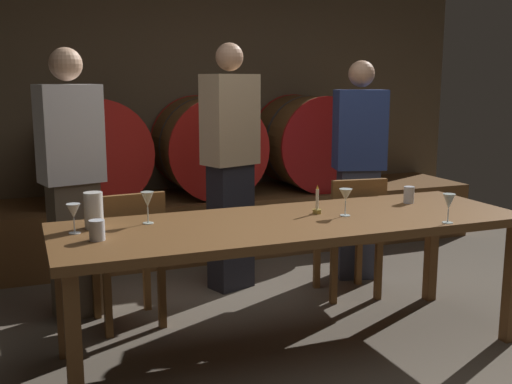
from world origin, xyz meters
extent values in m
plane|color=brown|center=(0.00, 0.00, 0.00)|extent=(7.43, 7.43, 0.00)
cube|color=brown|center=(0.00, 2.99, 1.31)|extent=(5.72, 0.24, 2.61)
cube|color=brown|center=(0.00, 2.44, 0.26)|extent=(5.15, 0.90, 0.53)
cylinder|color=#513319|center=(-1.00, 2.44, 0.97)|extent=(0.88, 0.71, 0.88)
cylinder|color=#B21C16|center=(-1.00, 2.07, 0.97)|extent=(0.89, 0.03, 0.89)
cylinder|color=#B21C16|center=(-1.00, 2.81, 0.97)|extent=(0.89, 0.03, 0.89)
cylinder|color=#2D2D33|center=(-1.00, 2.44, 0.97)|extent=(0.88, 0.04, 0.88)
cylinder|color=brown|center=(0.00, 2.44, 0.97)|extent=(0.88, 0.71, 0.88)
cylinder|color=#B21C16|center=(0.00, 2.07, 0.97)|extent=(0.89, 0.03, 0.89)
cylinder|color=#B21C16|center=(0.00, 2.81, 0.97)|extent=(0.89, 0.03, 0.89)
cylinder|color=#2D2D33|center=(0.00, 2.44, 0.97)|extent=(0.88, 0.04, 0.88)
cylinder|color=brown|center=(1.01, 2.44, 0.97)|extent=(0.88, 0.71, 0.88)
cylinder|color=#9E1411|center=(1.01, 2.07, 0.97)|extent=(0.89, 0.03, 0.89)
cylinder|color=#9E1411|center=(1.01, 2.81, 0.97)|extent=(0.89, 0.03, 0.89)
cylinder|color=#2D2D33|center=(1.01, 2.44, 0.97)|extent=(0.88, 0.04, 0.88)
cube|color=brown|center=(-0.16, 0.26, 0.75)|extent=(2.66, 0.87, 0.05)
cube|color=brown|center=(-1.41, -0.12, 0.36)|extent=(0.07, 0.07, 0.73)
cube|color=brown|center=(1.10, -0.12, 0.36)|extent=(0.07, 0.07, 0.73)
cube|color=brown|center=(-1.41, 0.64, 0.36)|extent=(0.07, 0.07, 0.73)
cube|color=brown|center=(1.10, 0.64, 0.36)|extent=(0.07, 0.07, 0.73)
cube|color=brown|center=(-0.98, 1.00, 0.44)|extent=(0.43, 0.43, 0.04)
cube|color=brown|center=(-0.97, 0.82, 0.67)|extent=(0.40, 0.07, 0.42)
cube|color=brown|center=(-0.83, 1.18, 0.21)|extent=(0.05, 0.05, 0.42)
cube|color=brown|center=(-1.16, 1.15, 0.21)|extent=(0.05, 0.05, 0.42)
cube|color=brown|center=(-0.80, 0.84, 0.21)|extent=(0.05, 0.05, 0.42)
cube|color=brown|center=(-1.14, 0.82, 0.21)|extent=(0.05, 0.05, 0.42)
cube|color=brown|center=(0.61, 0.97, 0.44)|extent=(0.45, 0.45, 0.04)
cube|color=brown|center=(0.58, 0.79, 0.67)|extent=(0.40, 0.09, 0.42)
cube|color=brown|center=(0.79, 1.12, 0.21)|extent=(0.05, 0.05, 0.42)
cube|color=brown|center=(0.46, 1.16, 0.21)|extent=(0.05, 0.05, 0.42)
cube|color=brown|center=(0.75, 0.78, 0.21)|extent=(0.05, 0.05, 0.42)
cube|color=brown|center=(0.42, 0.82, 0.21)|extent=(0.05, 0.05, 0.42)
cube|color=brown|center=(-1.27, 1.26, 0.45)|extent=(0.34, 0.27, 0.90)
cube|color=silver|center=(-1.27, 1.26, 1.21)|extent=(0.43, 0.33, 0.62)
sphere|color=#D8A884|center=(-1.27, 1.26, 1.65)|extent=(0.21, 0.21, 0.21)
cube|color=black|center=(-0.14, 1.40, 0.47)|extent=(0.35, 0.29, 0.94)
cube|color=tan|center=(-0.14, 1.40, 1.27)|extent=(0.44, 0.35, 0.65)
sphere|color=tan|center=(-0.14, 1.40, 1.71)|extent=(0.20, 0.20, 0.20)
cube|color=#33384C|center=(0.87, 1.28, 0.44)|extent=(0.34, 0.28, 0.87)
cube|color=navy|center=(0.87, 1.28, 1.18)|extent=(0.43, 0.34, 0.61)
sphere|color=tan|center=(0.87, 1.28, 1.60)|extent=(0.20, 0.20, 0.20)
cylinder|color=olive|center=(0.04, 0.35, 0.79)|extent=(0.05, 0.05, 0.02)
cylinder|color=#EDE5CC|center=(0.04, 0.35, 0.86)|extent=(0.02, 0.02, 0.12)
cone|color=yellow|center=(0.04, 0.35, 0.94)|extent=(0.01, 0.01, 0.02)
cylinder|color=white|center=(-1.23, 0.47, 0.87)|extent=(0.10, 0.10, 0.19)
cylinder|color=white|center=(-1.34, 0.39, 0.78)|extent=(0.06, 0.06, 0.00)
cylinder|color=white|center=(-1.34, 0.39, 0.82)|extent=(0.01, 0.01, 0.08)
cone|color=white|center=(-1.34, 0.39, 0.89)|extent=(0.07, 0.07, 0.07)
cylinder|color=silver|center=(-0.94, 0.47, 0.78)|extent=(0.06, 0.06, 0.00)
cylinder|color=silver|center=(-0.94, 0.47, 0.82)|extent=(0.01, 0.01, 0.09)
cone|color=silver|center=(-0.94, 0.47, 0.91)|extent=(0.07, 0.07, 0.08)
cylinder|color=silver|center=(0.16, 0.24, 0.78)|extent=(0.06, 0.06, 0.00)
cylinder|color=silver|center=(0.16, 0.24, 0.82)|extent=(0.01, 0.01, 0.09)
cone|color=silver|center=(0.16, 0.24, 0.90)|extent=(0.08, 0.08, 0.07)
cylinder|color=silver|center=(0.60, -0.12, 0.78)|extent=(0.06, 0.06, 0.00)
cylinder|color=silver|center=(0.60, -0.12, 0.82)|extent=(0.01, 0.01, 0.08)
cone|color=silver|center=(0.60, -0.12, 0.90)|extent=(0.07, 0.07, 0.08)
cylinder|color=silver|center=(-1.25, 0.21, 0.83)|extent=(0.08, 0.08, 0.10)
cylinder|color=silver|center=(0.73, 0.42, 0.83)|extent=(0.07, 0.07, 0.11)
camera|label=1|loc=(-1.57, -2.75, 1.55)|focal=42.42mm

